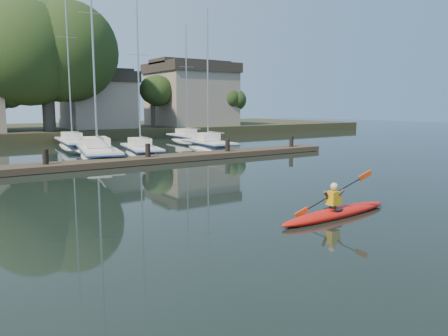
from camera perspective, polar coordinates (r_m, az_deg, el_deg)
ground at (r=14.02m, az=2.95°, el=-6.48°), size 160.00×160.00×0.00m
kayak at (r=14.51m, az=14.41°, el=-5.45°), size 4.95×0.92×1.58m
dock at (r=26.32m, az=-15.84°, el=0.60°), size 34.00×2.00×1.80m
sailboat_2 at (r=31.19m, az=-16.11°, el=0.98°), size 4.32×10.23×16.50m
sailboat_3 at (r=32.49m, az=-10.75°, el=1.47°), size 3.48×7.91×12.36m
sailboat_4 at (r=35.82m, az=-1.95°, el=2.20°), size 2.87×7.55×12.55m
sailboat_6 at (r=39.95m, az=-19.10°, el=2.40°), size 3.17×10.08×15.76m
sailboat_7 at (r=43.89m, az=-4.72°, el=3.31°), size 2.58×7.96×12.65m
shore at (r=52.01m, az=-23.64°, el=7.18°), size 90.00×25.25×12.75m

